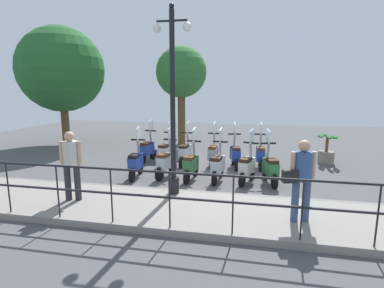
{
  "coord_description": "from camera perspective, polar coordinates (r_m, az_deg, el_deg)",
  "views": [
    {
      "loc": [
        -9.16,
        -1.45,
        2.67
      ],
      "look_at": [
        0.2,
        0.5,
        0.9
      ],
      "focal_mm": 28.0,
      "sensor_mm": 36.0,
      "label": 1
    }
  ],
  "objects": [
    {
      "name": "scooter_far_5",
      "position": [
        11.13,
        -8.46,
        -0.97
      ],
      "size": [
        1.23,
        0.44,
        1.54
      ],
      "rotation": [
        0.0,
        0.0,
        -0.13
      ],
      "color": "black",
      "rests_on": "ground_plane"
    },
    {
      "name": "scooter_near_1",
      "position": [
        8.7,
        10.48,
        -4.25
      ],
      "size": [
        1.2,
        0.55,
        1.54
      ],
      "rotation": [
        0.0,
        0.0,
        -0.31
      ],
      "color": "black",
      "rests_on": "ground_plane"
    },
    {
      "name": "scooter_near_0",
      "position": [
        8.74,
        14.68,
        -4.36
      ],
      "size": [
        1.21,
        0.53,
        1.54
      ],
      "rotation": [
        0.0,
        0.0,
        0.26
      ],
      "color": "black",
      "rests_on": "ground_plane"
    },
    {
      "name": "pedestrian_with_bag",
      "position": [
        6.01,
        20.12,
        -5.51
      ],
      "size": [
        0.42,
        0.63,
        1.59
      ],
      "rotation": [
        0.0,
        0.0,
        0.28
      ],
      "color": "#384C70",
      "rests_on": "promenade_walkway"
    },
    {
      "name": "promenade_walkway",
      "position": [
        6.7,
        -1.69,
        -12.29
      ],
      "size": [
        2.2,
        20.0,
        0.15
      ],
      "color": "gray",
      "rests_on": "ground_plane"
    },
    {
      "name": "scooter_far_3",
      "position": [
        10.51,
        -1.26,
        -1.53
      ],
      "size": [
        1.23,
        0.44,
        1.54
      ],
      "rotation": [
        0.0,
        0.0,
        -0.1
      ],
      "color": "black",
      "rests_on": "ground_plane"
    },
    {
      "name": "scooter_far_1",
      "position": [
        10.29,
        8.21,
        -1.9
      ],
      "size": [
        1.22,
        0.49,
        1.54
      ],
      "rotation": [
        0.0,
        0.0,
        0.2
      ],
      "color": "black",
      "rests_on": "ground_plane"
    },
    {
      "name": "scooter_far_0",
      "position": [
        10.4,
        12.92,
        -1.93
      ],
      "size": [
        1.23,
        0.44,
        1.54
      ],
      "rotation": [
        0.0,
        0.0,
        0.02
      ],
      "color": "black",
      "rests_on": "ground_plane"
    },
    {
      "name": "scooter_near_5",
      "position": [
        9.21,
        -10.62,
        -3.44
      ],
      "size": [
        1.23,
        0.44,
        1.54
      ],
      "rotation": [
        0.0,
        0.0,
        0.08
      ],
      "color": "black",
      "rests_on": "ground_plane"
    },
    {
      "name": "scooter_far_2",
      "position": [
        10.37,
        4.04,
        -1.72
      ],
      "size": [
        1.23,
        0.44,
        1.54
      ],
      "rotation": [
        0.0,
        0.0,
        -0.0
      ],
      "color": "black",
      "rests_on": "ground_plane"
    },
    {
      "name": "pedestrian_distant",
      "position": [
        7.26,
        -22.05,
        -2.94
      ],
      "size": [
        0.38,
        0.48,
        1.59
      ],
      "rotation": [
        0.0,
        0.0,
        3.37
      ],
      "color": "#28282D",
      "rests_on": "promenade_walkway"
    },
    {
      "name": "potted_palm",
      "position": [
        11.8,
        24.22,
        -1.31
      ],
      "size": [
        1.06,
        0.66,
        1.05
      ],
      "color": "slate",
      "rests_on": "ground_plane"
    },
    {
      "name": "lamp_post_near",
      "position": [
        7.04,
        -3.67,
        5.74
      ],
      "size": [
        0.26,
        0.9,
        4.37
      ],
      "color": "black",
      "rests_on": "promenade_walkway"
    },
    {
      "name": "scooter_near_3",
      "position": [
        8.83,
        -0.17,
        -3.86
      ],
      "size": [
        1.23,
        0.44,
        1.54
      ],
      "rotation": [
        0.0,
        0.0,
        -0.11
      ],
      "color": "black",
      "rests_on": "ground_plane"
    },
    {
      "name": "tree_distant",
      "position": [
        14.48,
        -2.06,
        13.34
      ],
      "size": [
        2.39,
        2.39,
        4.64
      ],
      "color": "brown",
      "rests_on": "ground_plane"
    },
    {
      "name": "ground_plane",
      "position": [
        9.65,
        2.68,
        -5.58
      ],
      "size": [
        28.0,
        28.0,
        0.0
      ],
      "primitive_type": "plane",
      "color": "#4C4C4F"
    },
    {
      "name": "tree_large",
      "position": [
        15.64,
        -23.65,
        12.84
      ],
      "size": [
        3.94,
        3.94,
        5.53
      ],
      "color": "brown",
      "rests_on": "ground_plane"
    },
    {
      "name": "scooter_far_4",
      "position": [
        10.61,
        -4.92,
        -1.44
      ],
      "size": [
        1.22,
        0.49,
        1.54
      ],
      "rotation": [
        0.0,
        0.0,
        -0.21
      ],
      "color": "black",
      "rests_on": "ground_plane"
    },
    {
      "name": "fence_railing",
      "position": [
        5.47,
        -4.32,
        -8.54
      ],
      "size": [
        0.04,
        16.03,
        1.07
      ],
      "color": "black",
      "rests_on": "promenade_walkway"
    },
    {
      "name": "scooter_near_2",
      "position": [
        8.76,
        4.96,
        -4.01
      ],
      "size": [
        1.23,
        0.44,
        1.54
      ],
      "rotation": [
        0.0,
        0.0,
        -0.11
      ],
      "color": "black",
      "rests_on": "ground_plane"
    },
    {
      "name": "scooter_near_4",
      "position": [
        9.14,
        -4.97,
        -3.4
      ],
      "size": [
        1.22,
        0.5,
        1.54
      ],
      "rotation": [
        0.0,
        0.0,
        -0.22
      ],
      "color": "black",
      "rests_on": "ground_plane"
    }
  ]
}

